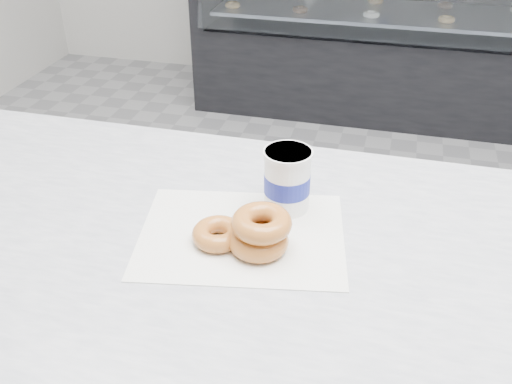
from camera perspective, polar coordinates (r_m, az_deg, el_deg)
ground at (r=1.96m, az=10.77°, el=-16.85°), size 5.00×5.00×0.00m
display_case at (r=3.56m, az=14.82°, el=15.53°), size 2.40×0.74×1.25m
wax_paper at (r=0.96m, az=-1.44°, el=-4.29°), size 0.38×0.32×0.00m
donut_single at (r=0.93m, az=-3.83°, el=-4.20°), size 0.09×0.09×0.03m
donut_stack at (r=0.90m, az=0.41°, el=-4.01°), size 0.14×0.14×0.07m
coffee_cup at (r=0.99m, az=3.14°, el=1.24°), size 0.11×0.11×0.12m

